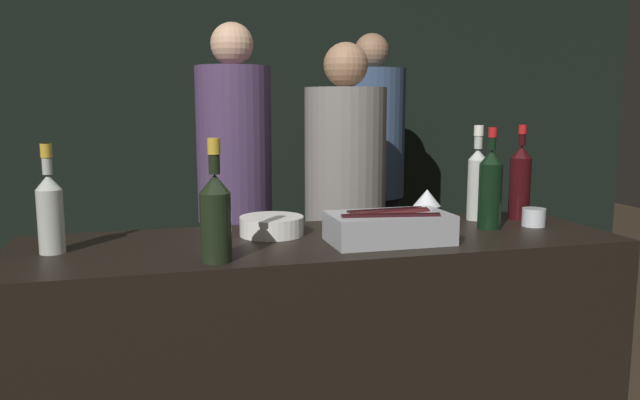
{
  "coord_description": "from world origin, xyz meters",
  "views": [
    {
      "loc": [
        -0.51,
        -1.59,
        1.44
      ],
      "look_at": [
        0.0,
        0.33,
        1.13
      ],
      "focal_mm": 35.0,
      "sensor_mm": 36.0,
      "label": 1
    }
  ],
  "objects": [
    {
      "name": "white_wine_bottle",
      "position": [
        0.63,
        0.46,
        1.16
      ],
      "size": [
        0.07,
        0.07,
        0.35
      ],
      "color": "#B2B7AD",
      "rests_on": "bar_counter"
    },
    {
      "name": "rose_wine_bottle",
      "position": [
        -0.8,
        0.31,
        1.14
      ],
      "size": [
        0.07,
        0.07,
        0.32
      ],
      "color": "#B2B7AD",
      "rests_on": "bar_counter"
    },
    {
      "name": "person_grey_polo",
      "position": [
        0.79,
        2.05,
        1.03
      ],
      "size": [
        0.42,
        0.42,
        1.86
      ],
      "rotation": [
        0.0,
        0.0,
        1.06
      ],
      "color": "black",
      "rests_on": "ground_plane"
    },
    {
      "name": "wall_back_chalkboard",
      "position": [
        0.0,
        2.77,
        1.4
      ],
      "size": [
        6.4,
        0.06,
        2.8
      ],
      "color": "black",
      "rests_on": "ground_plane"
    },
    {
      "name": "red_wine_bottle_tall",
      "position": [
        0.8,
        0.43,
        1.16
      ],
      "size": [
        0.08,
        0.08,
        0.35
      ],
      "color": "black",
      "rests_on": "bar_counter"
    },
    {
      "name": "person_in_hoodie",
      "position": [
        0.38,
        1.27,
        0.95
      ],
      "size": [
        0.39,
        0.39,
        1.72
      ],
      "rotation": [
        0.0,
        0.0,
        0.57
      ],
      "color": "black",
      "rests_on": "ground_plane"
    },
    {
      "name": "red_wine_bottle_burgundy",
      "position": [
        0.6,
        0.3,
        1.15
      ],
      "size": [
        0.08,
        0.08,
        0.35
      ],
      "color": "black",
      "rests_on": "bar_counter"
    },
    {
      "name": "ice_bin_with_bottles",
      "position": [
        0.19,
        0.19,
        1.06
      ],
      "size": [
        0.37,
        0.21,
        0.1
      ],
      "color": "#9EA0A5",
      "rests_on": "bar_counter"
    },
    {
      "name": "bar_counter",
      "position": [
        0.0,
        0.3,
        0.5
      ],
      "size": [
        1.91,
        0.59,
        1.01
      ],
      "color": "black",
      "rests_on": "ground_plane"
    },
    {
      "name": "champagne_bottle",
      "position": [
        -0.36,
        0.09,
        1.14
      ],
      "size": [
        0.08,
        0.08,
        0.34
      ],
      "color": "black",
      "rests_on": "bar_counter"
    },
    {
      "name": "candle_votive",
      "position": [
        0.77,
        0.3,
        1.04
      ],
      "size": [
        0.08,
        0.08,
        0.06
      ],
      "color": "silver",
      "rests_on": "bar_counter"
    },
    {
      "name": "wine_glass",
      "position": [
        0.38,
        0.34,
        1.11
      ],
      "size": [
        0.09,
        0.09,
        0.14
      ],
      "color": "silver",
      "rests_on": "bar_counter"
    },
    {
      "name": "person_blond_tee",
      "position": [
        -0.12,
        1.53,
        1.02
      ],
      "size": [
        0.37,
        0.37,
        1.83
      ],
      "rotation": [
        0.0,
        0.0,
        0.67
      ],
      "color": "black",
      "rests_on": "ground_plane"
    },
    {
      "name": "bowl_white",
      "position": [
        -0.15,
        0.39,
        1.04
      ],
      "size": [
        0.21,
        0.21,
        0.06
      ],
      "color": "silver",
      "rests_on": "bar_counter"
    }
  ]
}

